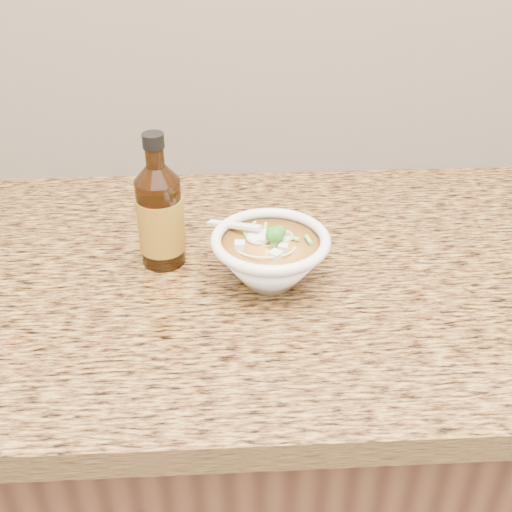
{
  "coord_description": "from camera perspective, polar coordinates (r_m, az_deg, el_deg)",
  "views": [
    {
      "loc": [
        -0.1,
        0.89,
        1.43
      ],
      "look_at": [
        -0.06,
        1.63,
        0.94
      ],
      "focal_mm": 45.0,
      "sensor_mm": 36.0,
      "label": 1
    }
  ],
  "objects": [
    {
      "name": "counter_slab",
      "position": [
        0.96,
        3.39,
        -1.57
      ],
      "size": [
        4.0,
        0.68,
        0.04
      ],
      "primitive_type": "cube",
      "color": "olive",
      "rests_on": "cabinet"
    },
    {
      "name": "hot_sauce_bottle",
      "position": [
        0.93,
        -8.51,
        3.51
      ],
      "size": [
        0.09,
        0.09,
        0.2
      ],
      "rotation": [
        0.0,
        0.0,
        0.37
      ],
      "color": "black",
      "rests_on": "counter_slab"
    },
    {
      "name": "cabinet",
      "position": [
        1.28,
        2.7,
        -18.42
      ],
      "size": [
        4.0,
        0.65,
        0.86
      ],
      "primitive_type": "cube",
      "color": "black",
      "rests_on": "ground"
    },
    {
      "name": "soup_bowl",
      "position": [
        0.89,
        1.26,
        -0.16
      ],
      "size": [
        0.17,
        0.17,
        0.09
      ],
      "rotation": [
        0.0,
        0.0,
        0.16
      ],
      "color": "silver",
      "rests_on": "counter_slab"
    }
  ]
}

